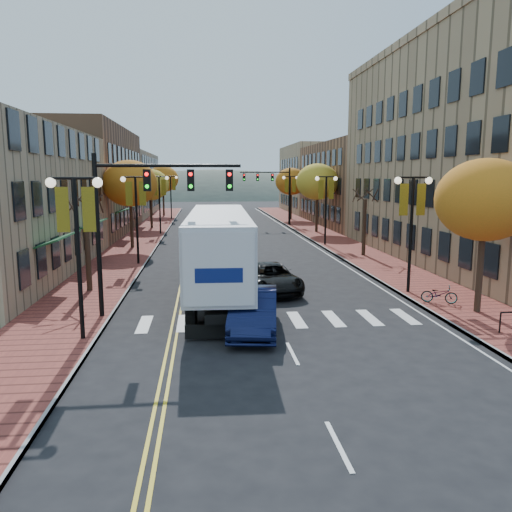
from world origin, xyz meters
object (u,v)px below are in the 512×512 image
object	(u,v)px
black_suv	(271,278)
bicycle	(439,294)
navy_sedan	(254,311)
semi_truck	(219,245)

from	to	relation	value
black_suv	bicycle	bearing A→B (deg)	-34.80
navy_sedan	semi_truck	bearing A→B (deg)	107.11
semi_truck	bicycle	world-z (taller)	semi_truck
navy_sedan	bicycle	xyz separation A→B (m)	(9.09, 2.96, -0.27)
semi_truck	navy_sedan	world-z (taller)	semi_truck
semi_truck	bicycle	xyz separation A→B (m)	(10.22, -4.02, -1.93)
black_suv	bicycle	world-z (taller)	black_suv
black_suv	bicycle	size ratio (longest dim) A/B	3.29
semi_truck	navy_sedan	bearing A→B (deg)	-79.03
semi_truck	bicycle	distance (m)	11.15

